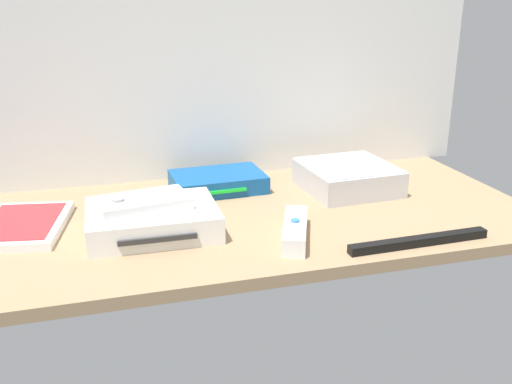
{
  "coord_description": "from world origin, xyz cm",
  "views": [
    {
      "loc": [
        -26.82,
        -92.91,
        37.78
      ],
      "look_at": [
        0.0,
        0.0,
        4.0
      ],
      "focal_mm": 40.53,
      "sensor_mm": 36.0,
      "label": 1
    }
  ],
  "objects_px": {
    "game_console": "(153,220)",
    "remote_classic_pad": "(143,203)",
    "game_case": "(22,225)",
    "network_router": "(218,182)",
    "sensor_bar": "(419,241)",
    "remote_wand": "(295,230)",
    "mini_computer": "(348,177)"
  },
  "relations": [
    {
      "from": "game_console",
      "to": "remote_classic_pad",
      "type": "bearing_deg",
      "value": -168.16
    },
    {
      "from": "game_case",
      "to": "network_router",
      "type": "xyz_separation_m",
      "value": [
        0.36,
        0.11,
        0.01
      ]
    },
    {
      "from": "remote_classic_pad",
      "to": "sensor_bar",
      "type": "height_order",
      "value": "remote_classic_pad"
    },
    {
      "from": "game_console",
      "to": "remote_wand",
      "type": "xyz_separation_m",
      "value": [
        0.22,
        -0.09,
        -0.01
      ]
    },
    {
      "from": "sensor_bar",
      "to": "network_router",
      "type": "bearing_deg",
      "value": 123.54
    },
    {
      "from": "network_router",
      "to": "remote_wand",
      "type": "xyz_separation_m",
      "value": [
        0.07,
        -0.27,
        -0.0
      ]
    },
    {
      "from": "mini_computer",
      "to": "remote_classic_pad",
      "type": "xyz_separation_m",
      "value": [
        -0.41,
        -0.11,
        0.03
      ]
    },
    {
      "from": "remote_wand",
      "to": "sensor_bar",
      "type": "xyz_separation_m",
      "value": [
        0.18,
        -0.08,
        -0.01
      ]
    },
    {
      "from": "remote_wand",
      "to": "sensor_bar",
      "type": "bearing_deg",
      "value": -1.71
    },
    {
      "from": "remote_wand",
      "to": "sensor_bar",
      "type": "relative_size",
      "value": 0.63
    },
    {
      "from": "game_console",
      "to": "network_router",
      "type": "distance_m",
      "value": 0.24
    },
    {
      "from": "mini_computer",
      "to": "remote_wand",
      "type": "bearing_deg",
      "value": -132.42
    },
    {
      "from": "game_console",
      "to": "mini_computer",
      "type": "xyz_separation_m",
      "value": [
        0.4,
        0.11,
        0.0
      ]
    },
    {
      "from": "game_console",
      "to": "sensor_bar",
      "type": "relative_size",
      "value": 0.89
    },
    {
      "from": "game_case",
      "to": "remote_wand",
      "type": "relative_size",
      "value": 1.4
    },
    {
      "from": "game_case",
      "to": "network_router",
      "type": "relative_size",
      "value": 1.14
    },
    {
      "from": "game_console",
      "to": "sensor_bar",
      "type": "distance_m",
      "value": 0.43
    },
    {
      "from": "game_case",
      "to": "sensor_bar",
      "type": "bearing_deg",
      "value": -11.56
    },
    {
      "from": "sensor_bar",
      "to": "mini_computer",
      "type": "bearing_deg",
      "value": 87.5
    },
    {
      "from": "game_case",
      "to": "remote_classic_pad",
      "type": "height_order",
      "value": "remote_classic_pad"
    },
    {
      "from": "game_console",
      "to": "remote_classic_pad",
      "type": "height_order",
      "value": "remote_classic_pad"
    },
    {
      "from": "mini_computer",
      "to": "game_case",
      "type": "relative_size",
      "value": 0.85
    },
    {
      "from": "mini_computer",
      "to": "game_case",
      "type": "xyz_separation_m",
      "value": [
        -0.61,
        -0.04,
        -0.02
      ]
    },
    {
      "from": "sensor_bar",
      "to": "game_case",
      "type": "bearing_deg",
      "value": 156.81
    },
    {
      "from": "game_case",
      "to": "remote_wand",
      "type": "distance_m",
      "value": 0.46
    },
    {
      "from": "game_console",
      "to": "remote_classic_pad",
      "type": "relative_size",
      "value": 1.37
    },
    {
      "from": "remote_wand",
      "to": "remote_classic_pad",
      "type": "xyz_separation_m",
      "value": [
        -0.23,
        0.09,
        0.04
      ]
    },
    {
      "from": "game_console",
      "to": "sensor_bar",
      "type": "bearing_deg",
      "value": -22.13
    },
    {
      "from": "network_router",
      "to": "remote_classic_pad",
      "type": "relative_size",
      "value": 1.19
    },
    {
      "from": "game_case",
      "to": "remote_wand",
      "type": "height_order",
      "value": "remote_wand"
    },
    {
      "from": "remote_wand",
      "to": "game_console",
      "type": "bearing_deg",
      "value": 178.91
    },
    {
      "from": "game_console",
      "to": "remote_classic_pad",
      "type": "xyz_separation_m",
      "value": [
        -0.01,
        -0.0,
        0.03
      ]
    }
  ]
}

